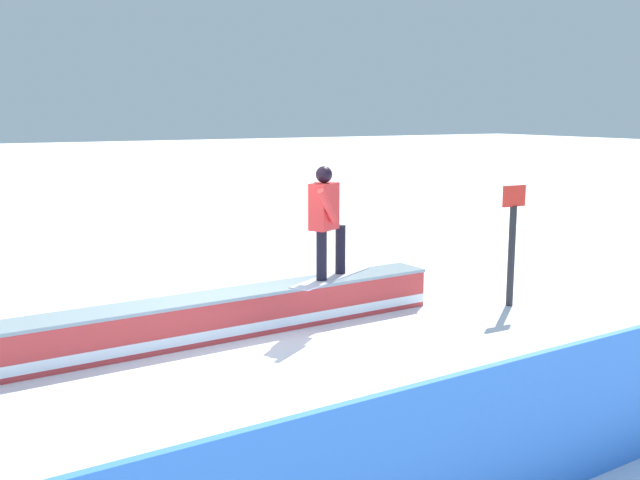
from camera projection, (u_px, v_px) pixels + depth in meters
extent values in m
plane|color=white|center=(230.00, 335.00, 9.17)|extent=(120.00, 120.00, 0.00)
cube|color=#CF3836|center=(230.00, 316.00, 9.13)|extent=(5.93, 0.89, 0.51)
cube|color=white|center=(230.00, 325.00, 9.15)|extent=(5.94, 0.90, 0.12)
cube|color=gray|center=(229.00, 294.00, 9.08)|extent=(5.93, 0.95, 0.04)
cube|color=silver|center=(331.00, 277.00, 9.89)|extent=(1.54, 1.02, 0.01)
cylinder|color=black|center=(322.00, 255.00, 9.63)|extent=(0.19, 0.19, 0.67)
cylinder|color=black|center=(340.00, 249.00, 10.03)|extent=(0.19, 0.19, 0.67)
cube|color=red|center=(324.00, 206.00, 9.56)|extent=(0.47, 0.40, 0.62)
sphere|color=black|center=(324.00, 175.00, 9.49)|extent=(0.22, 0.22, 0.22)
cylinder|color=red|center=(327.00, 206.00, 9.32)|extent=(0.40, 0.27, 0.49)
cylinder|color=red|center=(317.00, 202.00, 9.73)|extent=(0.12, 0.12, 0.55)
cube|color=#387CEE|center=(497.00, 441.00, 4.97)|extent=(8.89, 0.63, 1.12)
cylinder|color=#262628|center=(511.00, 257.00, 10.43)|extent=(0.10, 0.10, 1.44)
cube|color=red|center=(514.00, 196.00, 10.28)|extent=(0.40, 0.04, 0.30)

